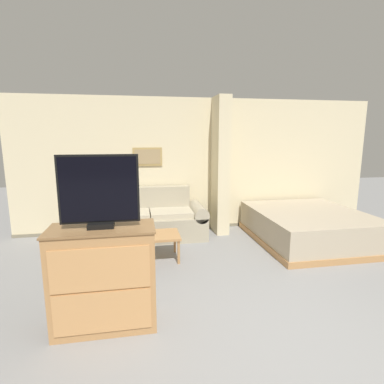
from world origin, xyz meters
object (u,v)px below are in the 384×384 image
couch (150,220)px  table_lamp (79,194)px  tv_dresser (104,278)px  bed (308,226)px  tv (99,192)px  coffee_table (153,237)px

couch → table_lamp: size_ratio=5.25×
couch → tv_dresser: tv_dresser is taller
bed → tv: bearing=-150.0°
coffee_table → tv: tv is taller
coffee_table → table_lamp: (-1.23, 1.05, 0.50)m
tv_dresser → bed: (3.34, 1.93, -0.23)m
couch → tv_dresser: bearing=-101.7°
tv_dresser → couch: bearing=78.3°
table_lamp → tv_dresser: bearing=-75.5°
couch → coffee_table: size_ratio=2.60×
couch → tv: tv is taller
coffee_table → tv_dresser: bearing=-109.3°
tv → couch: bearing=78.3°
coffee_table → tv: 1.94m
tv_dresser → coffee_table: bearing=70.7°
tv_dresser → bed: bearing=30.0°
table_lamp → tv: bearing=-75.4°
bed → table_lamp: bearing=170.4°
table_lamp → bed: table_lamp is taller
table_lamp → bed: (4.02, -0.68, -0.58)m
couch → bed: bearing=-13.5°
bed → tv_dresser: bearing=-150.0°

